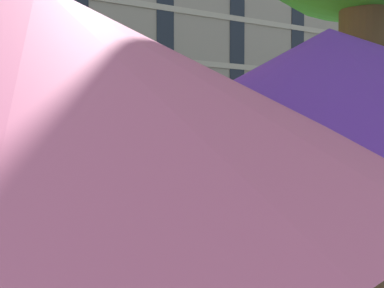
# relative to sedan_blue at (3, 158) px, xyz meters

# --- Properties ---
(ground_plane) EXTENTS (120.00, 120.00, 0.00)m
(ground_plane) POSITION_rel_sedan_blue_xyz_m (3.18, -3.70, -0.95)
(ground_plane) COLOR #38383A
(sidewalk_far) EXTENTS (56.00, 3.60, 0.12)m
(sidewalk_far) POSITION_rel_sedan_blue_xyz_m (3.18, 3.10, -0.89)
(sidewalk_far) COLOR #9E998E
(sidewalk_far) RESTS_ON ground
(apartment_building) EXTENTS (45.76, 12.08, 19.20)m
(apartment_building) POSITION_rel_sedan_blue_xyz_m (3.18, 11.29, 8.65)
(apartment_building) COLOR gray
(apartment_building) RESTS_ON ground
(sedan_blue) EXTENTS (4.40, 1.98, 1.78)m
(sedan_blue) POSITION_rel_sedan_blue_xyz_m (0.00, 0.00, 0.00)
(sedan_blue) COLOR navy
(sedan_blue) RESTS_ON ground
(sedan_red) EXTENTS (4.40, 1.98, 1.78)m
(sedan_red) POSITION_rel_sedan_blue_xyz_m (7.15, 0.00, 0.00)
(sedan_red) COLOR #B21E19
(sedan_red) RESTS_ON ground
(pickup_white) EXTENTS (5.10, 2.12, 2.20)m
(pickup_white) POSITION_rel_sedan_blue_xyz_m (14.21, 0.00, 0.08)
(pickup_white) COLOR silver
(pickup_white) RESTS_ON ground
(street_tree_middle) EXTENTS (2.45, 2.47, 3.86)m
(street_tree_middle) POSITION_rel_sedan_blue_xyz_m (5.88, 2.92, 1.74)
(street_tree_middle) COLOR #4C3823
(street_tree_middle) RESTS_ON ground
(patio_umbrella) EXTENTS (3.95, 3.67, 2.36)m
(patio_umbrella) POSITION_rel_sedan_blue_xyz_m (2.17, -12.70, 1.08)
(patio_umbrella) COLOR silver
(patio_umbrella) RESTS_ON ground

